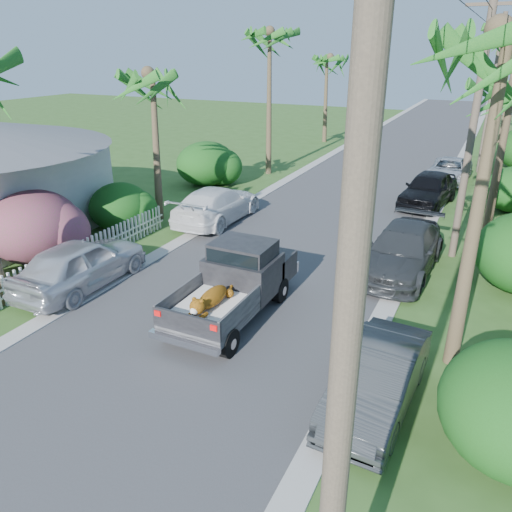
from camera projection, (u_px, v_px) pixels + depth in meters
The scene contains 23 objects.
ground at pixel (86, 434), 10.00m from camera, with size 120.00×120.00×0.00m, color #32541F.
road at pixel (377, 173), 30.76m from camera, with size 8.00×100.00×0.02m, color #38383A.
curb_left at pixel (311, 166), 32.47m from camera, with size 0.60×100.00×0.06m, color #A5A39E.
curb_right at pixel (451, 180), 29.02m from camera, with size 0.60×100.00×0.06m, color #A5A39E.
pickup_truck at pixel (239, 279), 14.33m from camera, with size 1.98×5.12×2.06m.
parked_car_rn at pixel (377, 379), 10.54m from camera, with size 1.45×4.15×1.37m, color #2F3234.
parked_car_rm at pixel (402, 251), 16.98m from camera, with size 2.16×5.30×1.54m, color #303336.
parked_car_rf at pixel (428, 189), 24.14m from camera, with size 1.92×4.78×1.63m, color black.
parked_car_rd at pixel (449, 170), 28.59m from camera, with size 2.14×4.63×1.29m, color silver.
parked_car_ln at pixel (81, 264), 15.85m from camera, with size 1.91×4.75×1.62m, color silver.
parked_car_lf at pixel (217, 205), 21.94m from camera, with size 2.15×5.30×1.54m, color white.
palm_l_b at pixel (150, 74), 20.32m from camera, with size 4.40×4.40×7.40m.
palm_l_c at pixel (270, 33), 27.62m from camera, with size 4.40×4.40×9.20m.
palm_l_d at pixel (328, 57), 38.35m from camera, with size 4.40×4.40×7.70m.
palm_r_a at pixel (509, 33), 9.58m from camera, with size 4.40×4.40×8.70m.
shrub_l_b at pixel (35, 227), 17.61m from camera, with size 3.00×3.30×2.60m, color #B61A72.
shrub_l_c at pixel (120, 207), 20.89m from camera, with size 2.40×2.64×2.00m, color #194714.
shrub_l_d at pixel (206, 164), 27.69m from camera, with size 3.20×3.52×2.40m, color #194714.
picket_fence at pixel (66, 262), 16.78m from camera, with size 0.10×11.00×1.00m, color white.
utility_pole_a at pixel (344, 369), 4.32m from camera, with size 1.60×0.26×9.00m.
utility_pole_b at pixel (472, 130), 16.77m from camera, with size 1.60×0.26×9.00m.
utility_pole_c at pixel (491, 95), 29.22m from camera, with size 1.60×0.26×9.00m.
utility_pole_d at pixel (499, 80), 41.68m from camera, with size 1.60×0.26×9.00m.
Camera 1 is at (6.48, -5.58, 7.17)m, focal length 35.00 mm.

